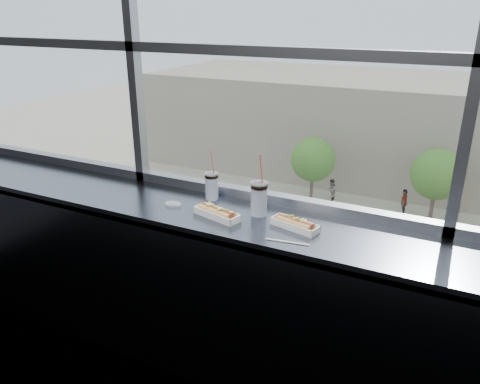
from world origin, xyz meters
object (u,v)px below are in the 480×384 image
at_px(wrapper, 173,204).
at_px(car_far_a, 269,205).
at_px(car_near_b, 260,273).
at_px(car_near_a, 137,242).
at_px(loose_straw, 287,242).
at_px(tree_center, 437,174).
at_px(soda_cup_right, 259,197).
at_px(car_near_c, 387,304).
at_px(soda_cup_left, 212,185).
at_px(tree_left, 313,160).
at_px(pedestrian_b, 404,200).
at_px(hotdog_tray_left, 217,213).
at_px(pedestrian_a, 331,188).
at_px(car_far_b, 464,241).
at_px(hotdog_tray_right, 295,224).

height_order(wrapper, car_far_a, wrapper).
xyz_separation_m(car_near_b, car_near_a, (-7.58, 0.00, -0.02)).
distance_m(loose_straw, tree_center, 29.74).
bearing_deg(soda_cup_right, car_near_c, 92.95).
bearing_deg(car_near_b, soda_cup_left, -156.77).
bearing_deg(soda_cup_left, loose_straw, -28.64).
height_order(loose_straw, tree_left, loose_straw).
distance_m(soda_cup_right, car_near_c, 19.68).
bearing_deg(tree_center, tree_left, 180.00).
xyz_separation_m(car_far_a, pedestrian_b, (7.95, 4.69, 0.08)).
distance_m(soda_cup_left, pedestrian_b, 30.88).
relative_size(loose_straw, car_near_b, 0.04).
bearing_deg(wrapper, car_near_a, 130.66).
xyz_separation_m(hotdog_tray_left, car_far_a, (-9.67, 24.35, -11.02)).
distance_m(wrapper, car_near_c, 19.70).
relative_size(wrapper, pedestrian_a, 0.05).
xyz_separation_m(hotdog_tray_left, soda_cup_left, (-0.16, 0.23, 0.07)).
bearing_deg(hotdog_tray_left, car_far_a, 126.51).
relative_size(car_near_a, pedestrian_b, 2.54).
distance_m(soda_cup_right, car_near_a, 24.48).
relative_size(car_far_b, car_near_b, 1.07).
xyz_separation_m(hotdog_tray_left, car_near_a, (-14.34, 16.35, -11.10)).
relative_size(hotdog_tray_right, car_far_a, 0.05).
distance_m(car_near_b, pedestrian_a, 13.11).
bearing_deg(hotdog_tray_left, tree_center, 104.69).
height_order(loose_straw, car_far_b, loose_straw).
height_order(loose_straw, car_far_a, loose_straw).
distance_m(hotdog_tray_right, car_near_c, 19.72).
bearing_deg(car_near_b, pedestrian_a, 1.48).
bearing_deg(pedestrian_a, hotdog_tray_left, 13.15).
bearing_deg(car_near_a, pedestrian_b, -51.05).
bearing_deg(soda_cup_left, tree_center, 89.51).
bearing_deg(car_far_a, car_near_b, -159.25).
height_order(soda_cup_left, loose_straw, soda_cup_left).
bearing_deg(soda_cup_left, car_far_b, 84.46).
bearing_deg(car_near_a, soda_cup_right, -144.34).
height_order(car_far_b, tree_center, tree_center).
distance_m(loose_straw, car_near_b, 21.11).
relative_size(car_near_a, tree_left, 1.18).
distance_m(car_near_b, car_far_a, 8.51).
bearing_deg(hotdog_tray_left, car_near_c, 107.07).
distance_m(soda_cup_right, car_far_a, 28.40).
distance_m(loose_straw, wrapper, 0.81).
bearing_deg(loose_straw, hotdog_tray_right, 89.32).
relative_size(hotdog_tray_right, car_near_a, 0.05).
height_order(car_far_b, car_near_c, car_far_b).
distance_m(car_far_a, car_near_c, 12.07).
height_order(car_near_c, tree_left, tree_left).
height_order(hotdog_tray_right, wrapper, hotdog_tray_right).
bearing_deg(soda_cup_left, pedestrian_b, 93.10).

